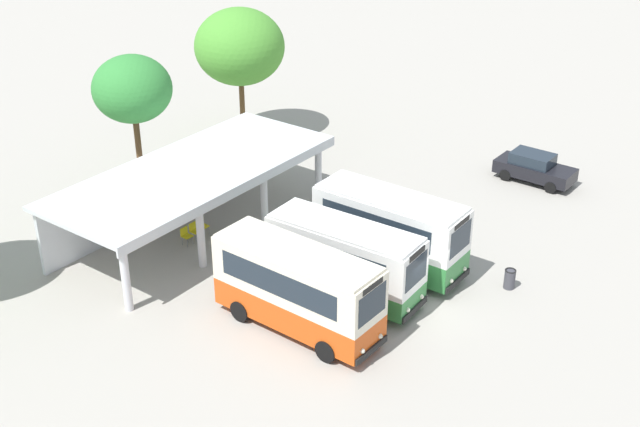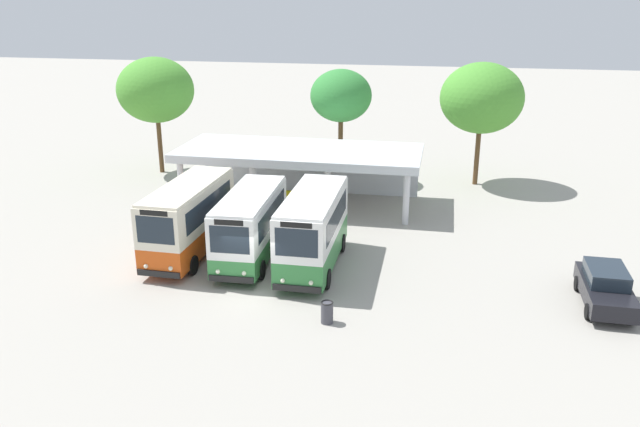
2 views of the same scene
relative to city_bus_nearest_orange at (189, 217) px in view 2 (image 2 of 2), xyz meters
name	(u,v)px [view 2 (image 2 of 2)]	position (x,y,z in m)	size (l,w,h in m)	color
ground_plane	(254,290)	(4.17, -3.23, -1.95)	(180.00, 180.00, 0.00)	#A39E93
city_bus_nearest_orange	(189,217)	(0.00, 0.00, 0.00)	(2.35, 7.19, 3.57)	black
city_bus_second_in_row	(250,224)	(3.09, -0.08, -0.12)	(2.43, 6.88, 3.33)	black
city_bus_middle_cream	(313,228)	(6.17, -0.35, 0.00)	(2.36, 7.00, 3.56)	black
parked_car_flank	(605,287)	(18.67, -1.82, -1.13)	(1.89, 4.28, 1.62)	black
terminal_canopy	(302,158)	(3.44, 9.52, 0.71)	(14.40, 6.00, 3.40)	silver
waiting_chair_end_by_column	(279,196)	(2.26, 8.46, -1.43)	(0.45, 0.45, 0.86)	slate
waiting_chair_second_from_end	(289,196)	(2.85, 8.47, -1.43)	(0.45, 0.45, 0.86)	slate
waiting_chair_middle_seat	(298,197)	(3.43, 8.53, -1.43)	(0.45, 0.45, 0.86)	slate
roadside_tree_behind_canopy	(341,96)	(5.00, 14.42, 3.77)	(4.04, 4.04, 7.47)	brown
roadside_tree_east_of_canopy	(482,98)	(14.03, 15.20, 3.78)	(5.33, 5.33, 8.01)	brown
roadside_tree_west_of_canopy	(156,90)	(-7.83, 13.99, 3.85)	(5.24, 5.24, 8.05)	brown
litter_bin_apron	(327,312)	(7.80, -5.47, -1.50)	(0.49, 0.49, 0.90)	#3F3F47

